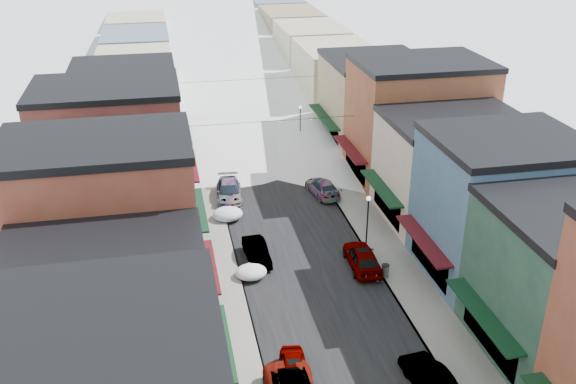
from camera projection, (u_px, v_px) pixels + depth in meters
name	position (u px, v px, depth m)	size (l,w,h in m)	color
road	(242.00, 118.00, 79.65)	(10.00, 160.00, 0.01)	black
sidewalk_left	(189.00, 121.00, 78.42)	(3.20, 160.00, 0.15)	gray
sidewalk_right	(294.00, 114.00, 80.81)	(3.20, 160.00, 0.15)	gray
curb_left	(201.00, 120.00, 78.70)	(0.10, 160.00, 0.15)	slate
curb_right	(282.00, 115.00, 80.53)	(0.10, 160.00, 0.15)	slate
bldg_l_cream	(110.00, 332.00, 33.05)	(11.30, 8.20, 9.50)	beige
bldg_l_brick_near	(105.00, 234.00, 39.44)	(12.30, 8.20, 12.50)	brown
bldg_l_grayblue	(121.00, 201.00, 47.82)	(11.30, 9.20, 9.00)	slate
bldg_l_brick_far	(111.00, 147.00, 55.21)	(13.30, 9.20, 11.00)	maroon
bldg_l_tan	(127.00, 116.00, 64.49)	(11.30, 11.20, 10.00)	tan
bldg_r_green	(575.00, 281.00, 37.38)	(11.30, 9.20, 9.50)	#1F4235
bldg_r_blue	(500.00, 207.00, 45.16)	(11.30, 9.20, 10.50)	#375A7C
bldg_r_cream	(451.00, 168.00, 53.57)	(12.30, 9.20, 9.00)	beige
bldg_r_brick_far	(418.00, 119.00, 61.13)	(13.30, 9.20, 11.50)	brown
bldg_r_tan	(374.00, 100.00, 70.25)	(11.30, 11.20, 9.50)	#958561
distant_blocks	(221.00, 47.00, 98.40)	(34.00, 55.00, 8.00)	gray
overhead_cables	(257.00, 98.00, 65.93)	(16.40, 15.04, 0.04)	black
car_silver_sedan	(294.00, 370.00, 36.46)	(1.56, 3.89, 1.32)	#9A9CA2
car_dark_hatch	(257.00, 252.00, 48.46)	(1.51, 4.32, 1.42)	black
car_silver_wagon	(229.00, 191.00, 58.09)	(2.24, 5.51, 1.60)	#9FA2A7
car_green_sedan	(431.00, 379.00, 35.63)	(1.66, 4.76, 1.57)	black
car_gray_suv	(362.00, 257.00, 47.43)	(2.03, 5.06, 1.72)	gray
car_black_sedan	(323.00, 187.00, 59.10)	(2.02, 4.98, 1.44)	black
car_lane_silver	(233.00, 134.00, 72.10)	(1.85, 4.59, 1.56)	gray
car_lane_white	(235.00, 84.00, 91.42)	(2.32, 5.03, 1.40)	white
trash_can	(385.00, 270.00, 46.20)	(0.56, 0.56, 0.95)	slate
streetlamp_near	(368.00, 215.00, 49.23)	(0.36, 0.36, 4.33)	black
streetlamp_far	(300.00, 119.00, 70.59)	(0.35, 0.35, 4.16)	black
snow_pile_mid	(251.00, 272.00, 46.39)	(2.29, 2.61, 0.97)	white
snow_pile_far	(228.00, 214.00, 54.66)	(2.58, 2.79, 1.09)	white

